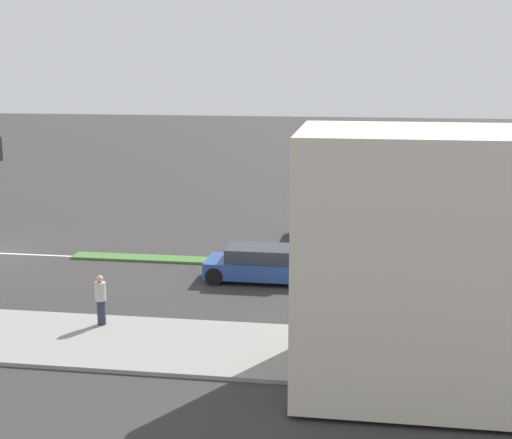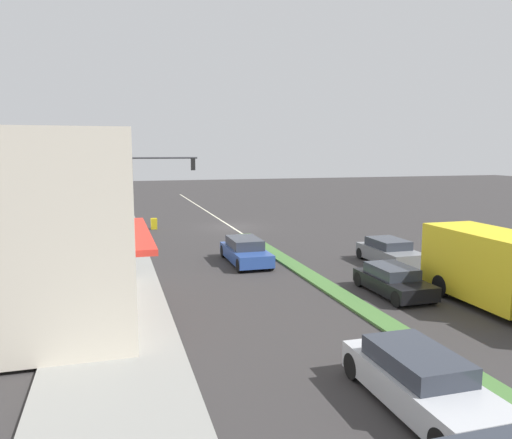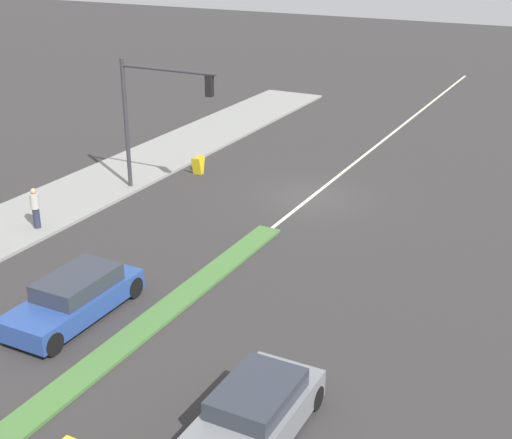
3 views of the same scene
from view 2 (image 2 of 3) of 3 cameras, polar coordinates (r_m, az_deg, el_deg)
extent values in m
plane|color=#333030|center=(22.28, 8.03, -7.64)|extent=(160.00, 160.00, 0.00)
cube|color=gray|center=(19.93, -16.00, -9.57)|extent=(4.00, 73.00, 0.12)
cube|color=#477538|center=(15.00, 22.82, -15.89)|extent=(0.90, 46.00, 0.10)
cube|color=beige|center=(39.04, -2.84, -0.83)|extent=(0.16, 60.00, 0.01)
cube|color=beige|center=(18.72, -21.23, -0.60)|extent=(4.53, 9.16, 6.46)
cube|color=red|center=(18.73, -13.18, -1.59)|extent=(0.70, 7.33, 0.20)
cylinder|color=#333338|center=(35.03, -13.96, 2.74)|extent=(0.18, 0.18, 5.60)
cylinder|color=#333338|center=(35.06, -10.39, 6.94)|extent=(4.50, 0.12, 0.12)
cube|color=black|center=(35.32, -7.21, 6.29)|extent=(0.28, 0.24, 0.84)
sphere|color=red|center=(35.45, -7.25, 6.73)|extent=(0.18, 0.18, 0.18)
sphere|color=gold|center=(35.45, -7.24, 6.29)|extent=(0.18, 0.18, 0.18)
sphere|color=green|center=(35.46, -7.24, 5.86)|extent=(0.18, 0.18, 0.18)
cylinder|color=#282D42|center=(29.92, -13.92, -2.76)|extent=(0.26, 0.26, 0.79)
cylinder|color=#B7B2A8|center=(29.80, -13.96, -1.47)|extent=(0.34, 0.34, 0.58)
sphere|color=tan|center=(29.74, -13.99, -0.70)|extent=(0.22, 0.22, 0.22)
cube|color=yellow|center=(38.58, -11.60, -0.46)|extent=(0.45, 0.21, 0.84)
cube|color=yellow|center=(38.26, -11.56, -0.53)|extent=(0.45, 0.21, 0.84)
cube|color=yellow|center=(21.37, 24.91, -4.64)|extent=(2.40, 5.10, 2.60)
cylinder|color=black|center=(23.23, 24.75, -6.51)|extent=(0.28, 0.90, 0.90)
cylinder|color=black|center=(21.90, 20.43, -7.12)|extent=(0.28, 0.90, 0.90)
cube|color=#B7BABF|center=(12.70, 18.39, -17.74)|extent=(1.77, 4.60, 0.69)
cube|color=#2D333D|center=(12.64, 17.90, -14.99)|extent=(1.51, 2.53, 0.46)
cylinder|color=black|center=(11.97, 27.05, -20.90)|extent=(0.22, 0.69, 0.69)
cylinder|color=black|center=(14.57, 16.75, -15.04)|extent=(0.22, 0.69, 0.69)
cylinder|color=black|center=(13.83, 11.05, -16.12)|extent=(0.22, 0.69, 0.69)
cube|color=slate|center=(27.11, 15.05, -3.90)|extent=(1.82, 4.11, 0.70)
cube|color=#2D333D|center=(27.17, 14.87, -2.63)|extent=(1.55, 2.26, 0.45)
cylinder|color=black|center=(26.23, 18.43, -4.91)|extent=(0.22, 0.61, 0.61)
cylinder|color=black|center=(25.36, 15.40, -5.22)|extent=(0.22, 0.61, 0.61)
cylinder|color=black|center=(28.96, 14.71, -3.57)|extent=(0.22, 0.61, 0.61)
cylinder|color=black|center=(28.17, 11.87, -3.80)|extent=(0.22, 0.61, 0.61)
cube|color=#284793|center=(26.44, -1.19, -3.97)|extent=(1.81, 4.53, 0.62)
cube|color=#2D333D|center=(26.54, -1.32, -2.68)|extent=(1.53, 2.49, 0.52)
cylinder|color=black|center=(24.98, 1.69, -5.05)|extent=(0.22, 0.68, 0.68)
cylinder|color=black|center=(24.55, -1.90, -5.28)|extent=(0.22, 0.68, 0.68)
cylinder|color=black|center=(28.40, -0.57, -3.46)|extent=(0.22, 0.68, 0.68)
cylinder|color=black|center=(28.02, -3.74, -3.63)|extent=(0.22, 0.68, 0.68)
cube|color=black|center=(21.59, 15.47, -7.10)|extent=(1.73, 3.90, 0.56)
cube|color=#2D333D|center=(21.63, 15.25, -5.69)|extent=(1.47, 2.14, 0.45)
cylinder|color=black|center=(20.82, 19.50, -8.23)|extent=(0.22, 0.64, 0.64)
cylinder|color=black|center=(19.98, 15.88, -8.74)|extent=(0.22, 0.64, 0.64)
cylinder|color=black|center=(23.28, 15.09, -6.34)|extent=(0.22, 0.64, 0.64)
cylinder|color=black|center=(22.53, 11.73, -6.70)|extent=(0.22, 0.64, 0.64)
camera|label=1|loc=(28.84, -58.45, 8.61)|focal=50.00mm
camera|label=3|loc=(23.35, 46.27, 17.53)|focal=50.00mm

